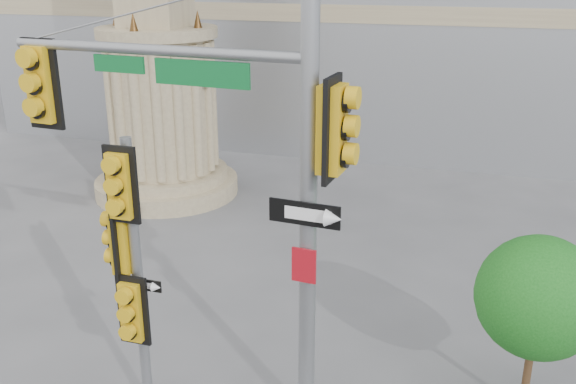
# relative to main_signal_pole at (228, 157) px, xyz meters

# --- Properties ---
(monument) EXTENTS (4.40, 4.40, 16.60)m
(monument) POSITION_rel_main_signal_pole_xyz_m (-5.72, 8.89, 1.28)
(monument) COLOR gray
(monument) RESTS_ON ground
(main_signal_pole) EXTENTS (5.28, 0.91, 6.83)m
(main_signal_pole) POSITION_rel_main_signal_pole_xyz_m (0.00, 0.00, 0.00)
(main_signal_pole) COLOR slate
(main_signal_pole) RESTS_ON ground
(secondary_signal_pole) EXTENTS (0.78, 0.58, 4.56)m
(secondary_signal_pole) POSITION_rel_main_signal_pole_xyz_m (-1.36, -0.65, -1.55)
(secondary_signal_pole) COLOR slate
(secondary_signal_pole) RESTS_ON ground
(street_tree) EXTENTS (1.96, 1.91, 3.05)m
(street_tree) POSITION_rel_main_signal_pole_xyz_m (4.58, 1.10, -2.23)
(street_tree) COLOR gray
(street_tree) RESTS_ON ground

